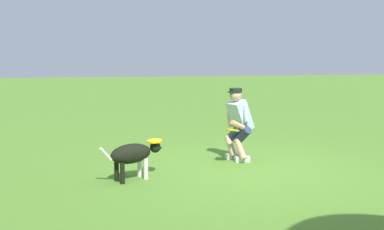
{
  "coord_description": "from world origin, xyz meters",
  "views": [
    {
      "loc": [
        2.12,
        6.68,
        1.89
      ],
      "look_at": [
        0.91,
        -0.24,
        0.9
      ],
      "focal_mm": 40.85,
      "sensor_mm": 36.0,
      "label": 1
    }
  ],
  "objects": [
    {
      "name": "person",
      "position": [
        0.0,
        -0.67,
        0.7
      ],
      "size": [
        0.52,
        0.69,
        1.29
      ],
      "rotation": [
        0.0,
        0.0,
        0.38
      ],
      "color": "silver",
      "rests_on": "ground_plane"
    },
    {
      "name": "dog",
      "position": [
        1.88,
        0.22,
        0.39
      ],
      "size": [
        0.99,
        0.6,
        0.57
      ],
      "rotation": [
        0.0,
        0.0,
        3.63
      ],
      "color": "black",
      "rests_on": "ground_plane"
    },
    {
      "name": "frisbee_held",
      "position": [
        0.19,
        -0.34,
        0.61
      ],
      "size": [
        0.27,
        0.27,
        0.11
      ],
      "primitive_type": "cylinder",
      "rotation": [
        -0.15,
        0.24,
        3.38
      ],
      "color": "yellow",
      "rests_on": "person"
    },
    {
      "name": "frisbee_flying",
      "position": [
        1.55,
        0.05,
        0.55
      ],
      "size": [
        0.32,
        0.32,
        0.04
      ],
      "primitive_type": "cylinder",
      "rotation": [
        0.01,
        0.08,
        1.09
      ],
      "color": "yellow"
    },
    {
      "name": "ground_plane",
      "position": [
        0.0,
        0.0,
        0.0
      ],
      "size": [
        60.0,
        60.0,
        0.0
      ],
      "primitive_type": "plane",
      "color": "#52852B"
    }
  ]
}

